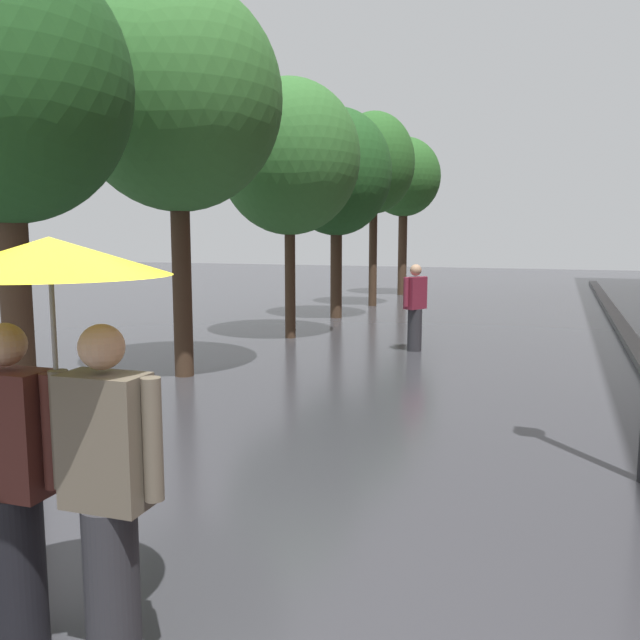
{
  "coord_description": "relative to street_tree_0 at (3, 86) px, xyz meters",
  "views": [
    {
      "loc": [
        1.84,
        -2.51,
        2.1
      ],
      "look_at": [
        -0.15,
        2.83,
        1.35
      ],
      "focal_mm": 36.22,
      "sensor_mm": 36.0,
      "label": 1
    }
  ],
  "objects": [
    {
      "name": "street_tree_0",
      "position": [
        0.0,
        0.0,
        0.0
      ],
      "size": [
        2.44,
        2.44,
        4.89
      ],
      "color": "#473323",
      "rests_on": "ground"
    },
    {
      "name": "street_tree_2",
      "position": [
        -0.08,
        7.16,
        0.11
      ],
      "size": [
        2.83,
        2.83,
        5.17
      ],
      "color": "#473323",
      "rests_on": "ground"
    },
    {
      "name": "street_tree_5",
      "position": [
        -0.16,
        17.47,
        0.55
      ],
      "size": [
        2.55,
        2.55,
        5.47
      ],
      "color": "#473323",
      "rests_on": "ground"
    },
    {
      "name": "couple_under_umbrella",
      "position": [
        2.87,
        -2.59,
        -2.12
      ],
      "size": [
        1.14,
        1.12,
        2.1
      ],
      "color": "black",
      "rests_on": "ground"
    },
    {
      "name": "pedestrian_walking_midground",
      "position": [
        2.64,
        6.56,
        -2.71
      ],
      "size": [
        0.39,
        0.53,
        1.58
      ],
      "color": "#2D2D33",
      "rests_on": "ground"
    },
    {
      "name": "kerb_strip",
      "position": [
        6.44,
        7.57,
        -3.45
      ],
      "size": [
        0.3,
        36.0,
        0.12
      ],
      "primitive_type": "cube",
      "color": "slate",
      "rests_on": "ground"
    },
    {
      "name": "street_tree_3",
      "position": [
        -0.26,
        10.56,
        0.12
      ],
      "size": [
        2.75,
        2.75,
        5.23
      ],
      "color": "#473323",
      "rests_on": "ground"
    },
    {
      "name": "street_tree_1",
      "position": [
        -0.16,
        3.27,
        0.52
      ],
      "size": [
        3.02,
        3.02,
        5.66
      ],
      "color": "#473323",
      "rests_on": "ground"
    },
    {
      "name": "street_tree_4",
      "position": [
        -0.15,
        13.6,
        0.64
      ],
      "size": [
        2.37,
        2.37,
        5.65
      ],
      "color": "#473323",
      "rests_on": "ground"
    }
  ]
}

